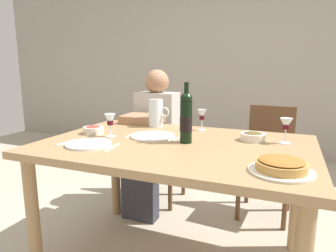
{
  "coord_description": "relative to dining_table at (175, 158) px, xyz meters",
  "views": [
    {
      "loc": [
        0.58,
        -1.54,
        1.18
      ],
      "look_at": [
        -0.08,
        0.1,
        0.83
      ],
      "focal_mm": 32.01,
      "sensor_mm": 36.0,
      "label": 1
    }
  ],
  "objects": [
    {
      "name": "diner_left",
      "position": [
        -0.45,
        0.64,
        -0.05
      ],
      "size": [
        0.34,
        0.5,
        1.16
      ],
      "rotation": [
        0.0,
        0.0,
        3.15
      ],
      "color": "#B7B2A8",
      "rests_on": "ground"
    },
    {
      "name": "back_wall",
      "position": [
        0.0,
        2.61,
        0.73
      ],
      "size": [
        8.0,
        0.1,
        2.8
      ],
      "primitive_type": "cube",
      "color": "#A3998E",
      "rests_on": "ground"
    },
    {
      "name": "wine_bottle",
      "position": [
        0.06,
        0.02,
        0.24
      ],
      "size": [
        0.07,
        0.07,
        0.34
      ],
      "color": "black",
      "rests_on": "dining_table"
    },
    {
      "name": "knife_right_setting",
      "position": [
        -0.27,
        -0.23,
        0.09
      ],
      "size": [
        0.03,
        0.18,
        0.0
      ],
      "primitive_type": "cube",
      "rotation": [
        0.0,
        0.0,
        1.7
      ],
      "color": "silver",
      "rests_on": "dining_table"
    },
    {
      "name": "dinner_plate_right_setting",
      "position": [
        -0.42,
        -0.23,
        0.1
      ],
      "size": [
        0.25,
        0.25,
        0.01
      ],
      "primitive_type": "cylinder",
      "color": "silver",
      "rests_on": "dining_table"
    },
    {
      "name": "dining_table",
      "position": [
        0.0,
        0.0,
        0.0
      ],
      "size": [
        1.5,
        1.0,
        0.76
      ],
      "color": "#9E7A51",
      "rests_on": "ground"
    },
    {
      "name": "baked_tart",
      "position": [
        0.57,
        -0.29,
        0.12
      ],
      "size": [
        0.26,
        0.26,
        0.06
      ],
      "color": "silver",
      "rests_on": "dining_table"
    },
    {
      "name": "wine_glass_centre",
      "position": [
        0.57,
        0.21,
        0.2
      ],
      "size": [
        0.07,
        0.07,
        0.14
      ],
      "color": "silver",
      "rests_on": "dining_table"
    },
    {
      "name": "olive_bowl",
      "position": [
        0.4,
        0.21,
        0.12
      ],
      "size": [
        0.14,
        0.14,
        0.05
      ],
      "color": "silver",
      "rests_on": "dining_table"
    },
    {
      "name": "fork_left_setting",
      "position": [
        -0.32,
        0.07,
        0.09
      ],
      "size": [
        0.01,
        0.16,
        0.0
      ],
      "primitive_type": "cube",
      "rotation": [
        0.0,
        0.0,
        1.57
      ],
      "color": "silver",
      "rests_on": "dining_table"
    },
    {
      "name": "wine_glass_left_diner",
      "position": [
        0.05,
        0.38,
        0.19
      ],
      "size": [
        0.06,
        0.06,
        0.14
      ],
      "color": "silver",
      "rests_on": "dining_table"
    },
    {
      "name": "dinner_plate_left_setting",
      "position": [
        -0.17,
        0.07,
        0.1
      ],
      "size": [
        0.27,
        0.27,
        0.01
      ],
      "primitive_type": "cylinder",
      "color": "white",
      "rests_on": "dining_table"
    },
    {
      "name": "knife_left_setting",
      "position": [
        -0.02,
        0.07,
        0.09
      ],
      "size": [
        0.03,
        0.18,
        0.0
      ],
      "primitive_type": "cube",
      "rotation": [
        0.0,
        0.0,
        1.44
      ],
      "color": "silver",
      "rests_on": "dining_table"
    },
    {
      "name": "water_pitcher",
      "position": [
        -0.29,
        0.39,
        0.18
      ],
      "size": [
        0.16,
        0.1,
        0.2
      ],
      "color": "silver",
      "rests_on": "dining_table"
    },
    {
      "name": "chair_left",
      "position": [
        -0.45,
        0.88,
        -0.17
      ],
      "size": [
        0.4,
        0.4,
        0.87
      ],
      "rotation": [
        0.0,
        0.0,
        3.15
      ],
      "color": "brown",
      "rests_on": "ground"
    },
    {
      "name": "chair_right",
      "position": [
        0.46,
        0.92,
        -0.17
      ],
      "size": [
        0.43,
        0.43,
        0.87
      ],
      "rotation": [
        0.0,
        0.0,
        3.07
      ],
      "color": "brown",
      "rests_on": "ground"
    },
    {
      "name": "salad_bowl",
      "position": [
        -0.57,
        0.02,
        0.12
      ],
      "size": [
        0.13,
        0.13,
        0.05
      ],
      "color": "silver",
      "rests_on": "dining_table"
    },
    {
      "name": "spoon_right_setting",
      "position": [
        -0.57,
        -0.23,
        0.09
      ],
      "size": [
        0.03,
        0.16,
        0.0
      ],
      "primitive_type": "cube",
      "rotation": [
        0.0,
        0.0,
        1.49
      ],
      "color": "silver",
      "rests_on": "dining_table"
    },
    {
      "name": "wine_glass_right_diner",
      "position": [
        -0.42,
        -0.01,
        0.19
      ],
      "size": [
        0.07,
        0.07,
        0.14
      ],
      "color": "silver",
      "rests_on": "dining_table"
    }
  ]
}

